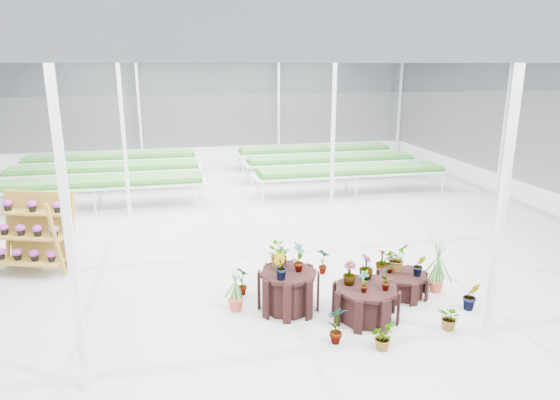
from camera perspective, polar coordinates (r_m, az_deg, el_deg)
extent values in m
plane|color=gray|center=(11.15, -2.60, -6.74)|extent=(24.00, 24.00, 0.00)
cylinder|color=black|center=(8.86, 0.97, -10.32)|extent=(1.28, 1.28, 0.71)
cylinder|color=black|center=(8.71, 9.75, -11.51)|extent=(1.29, 1.29, 0.58)
cylinder|color=black|center=(9.70, 13.75, -9.35)|extent=(0.96, 0.96, 0.42)
imported|color=#3E7734|center=(8.79, -0.35, -6.40)|extent=(0.54, 0.54, 0.46)
imported|color=#3E7734|center=(8.63, 2.14, -6.49)|extent=(0.33, 0.35, 0.56)
imported|color=#3E7734|center=(8.97, 0.17, -6.27)|extent=(0.21, 0.21, 0.36)
imported|color=#3E7734|center=(8.37, 0.00, -7.64)|extent=(0.30, 0.31, 0.44)
imported|color=#3E7734|center=(8.56, 7.94, -8.29)|extent=(0.30, 0.30, 0.40)
imported|color=#3E7734|center=(8.46, 12.06, -8.58)|extent=(0.30, 0.27, 0.47)
imported|color=#3E7734|center=(8.81, 9.81, -7.53)|extent=(0.33, 0.33, 0.44)
imported|color=#3E7734|center=(8.34, 9.56, -9.14)|extent=(0.19, 0.23, 0.38)
imported|color=#3E7734|center=(9.54, 12.47, -7.04)|extent=(0.24, 0.19, 0.39)
imported|color=#3E7734|center=(9.53, 15.63, -7.21)|extent=(0.27, 0.24, 0.41)
imported|color=#3E7734|center=(9.65, 13.09, -6.49)|extent=(0.58, 0.59, 0.49)
imported|color=#3E7734|center=(9.43, -4.30, -9.16)|extent=(0.35, 0.37, 0.58)
imported|color=#3E7734|center=(7.95, 6.50, -13.92)|extent=(0.35, 0.25, 0.64)
imported|color=#3E7734|center=(7.97, 11.62, -15.01)|extent=(0.48, 0.49, 0.42)
imported|color=#3E7734|center=(8.75, 18.89, -12.62)|extent=(0.47, 0.49, 0.42)
imported|color=#3E7734|center=(9.50, 21.03, -10.18)|extent=(0.33, 0.29, 0.53)
imported|color=#3E7734|center=(10.54, 11.65, -6.87)|extent=(0.36, 0.36, 0.52)
imported|color=#3E7734|center=(10.34, 4.98, -6.95)|extent=(0.33, 0.35, 0.56)
imported|color=#3E7734|center=(9.74, -0.68, -7.98)|extent=(0.61, 0.68, 0.67)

